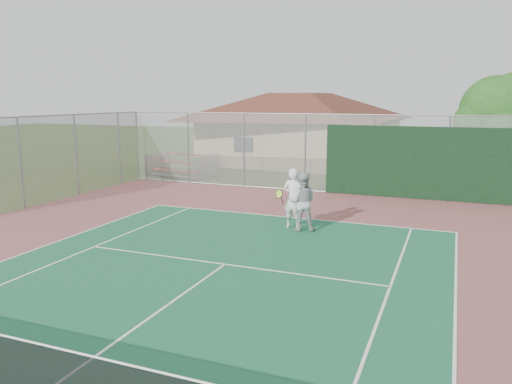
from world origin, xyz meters
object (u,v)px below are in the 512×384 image
player_grey_back (302,202)px  tree (498,114)px  clubhouse (300,121)px  player_white_front (293,199)px  bleachers (181,165)px

player_grey_back → tree: bearing=-134.5°
clubhouse → player_white_front: clubhouse is taller
clubhouse → player_white_front: 16.51m
bleachers → tree: 15.80m
player_grey_back → player_white_front: bearing=-35.6°
player_white_front → bleachers: bearing=-36.5°
player_white_front → clubhouse: bearing=-67.7°
clubhouse → tree: size_ratio=2.40×
clubhouse → player_white_front: bearing=-71.0°
clubhouse → tree: bearing=-24.4°
bleachers → player_white_front: size_ratio=1.81×
bleachers → player_grey_back: 12.55m
bleachers → player_grey_back: bearing=-28.6°
player_white_front → player_grey_back: 0.37m
bleachers → player_grey_back: player_grey_back is taller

